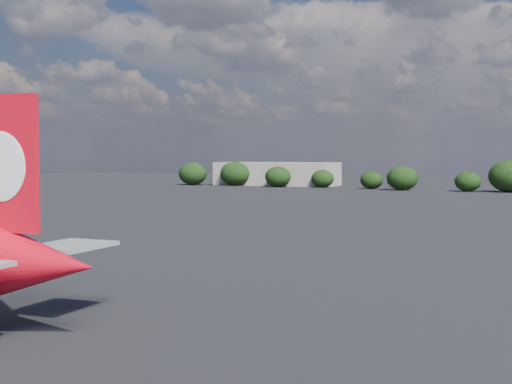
% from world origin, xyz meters
% --- Properties ---
extents(ground, '(500.00, 500.00, 0.00)m').
position_xyz_m(ground, '(0.00, 60.00, 0.00)').
color(ground, black).
rests_on(ground, ground).
extents(terminal_building, '(42.00, 16.00, 8.00)m').
position_xyz_m(terminal_building, '(-65.00, 192.00, 4.00)').
color(terminal_building, gray).
rests_on(terminal_building, ground).
extents(highway_sign, '(6.00, 0.30, 4.50)m').
position_xyz_m(highway_sign, '(-18.00, 176.00, 3.13)').
color(highway_sign, '#13621A').
rests_on(highway_sign, ground).
extents(billboard_yellow, '(5.00, 0.30, 5.50)m').
position_xyz_m(billboard_yellow, '(12.00, 182.00, 3.87)').
color(billboard_yellow, yellow).
rests_on(billboard_yellow, ground).
extents(horizon_treeline, '(208.19, 15.59, 9.17)m').
position_xyz_m(horizon_treeline, '(12.87, 179.45, 3.88)').
color(horizon_treeline, black).
rests_on(horizon_treeline, ground).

